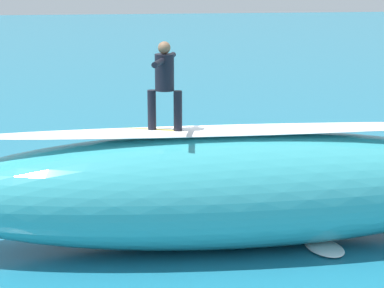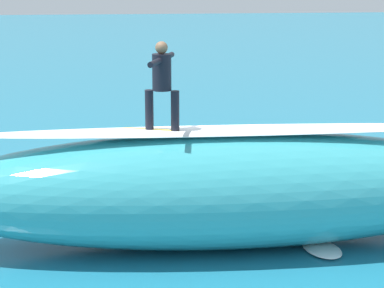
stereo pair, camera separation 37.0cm
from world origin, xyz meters
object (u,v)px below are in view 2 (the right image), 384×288
Objects in this scene: surfer_riding at (162,79)px; surfboard_paddling at (215,189)px; surfboard_riding at (162,132)px; surfer_paddling at (215,179)px.

surfer_riding reaches higher than surfboard_paddling.
surfboard_riding is 3.85m from surfer_paddling.
surfer_riding is 0.74× the size of surfboard_paddling.
surfer_riding reaches higher than surfer_paddling.
surfboard_riding reaches higher than surfboard_paddling.
surfer_paddling reaches higher than surfboard_paddling.
surfboard_paddling is (-1.32, -3.00, -2.84)m from surfer_riding.
surfboard_riding is 1.34× the size of surfer_riding.
surfer_paddling is at bearing -94.55° from surfer_riding.
surfer_riding is 4.33m from surfer_paddling.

